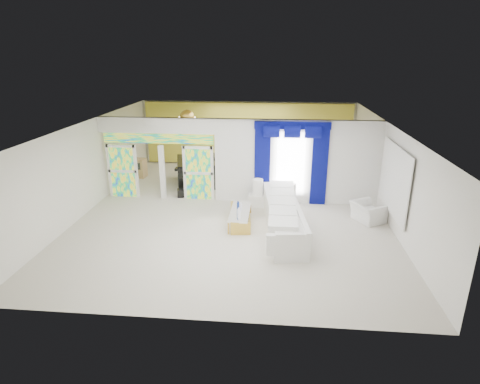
# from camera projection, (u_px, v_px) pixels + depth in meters

# --- Properties ---
(floor) EXTENTS (12.00, 12.00, 0.00)m
(floor) POSITION_uv_depth(u_px,v_px,m) (235.00, 210.00, 13.71)
(floor) COLOR #B7AF9E
(floor) RESTS_ON ground
(dividing_wall) EXTENTS (5.70, 0.18, 3.00)m
(dividing_wall) POSITION_uv_depth(u_px,v_px,m) (298.00, 162.00, 13.96)
(dividing_wall) COLOR white
(dividing_wall) RESTS_ON ground
(dividing_header) EXTENTS (4.30, 0.18, 0.55)m
(dividing_header) POSITION_uv_depth(u_px,v_px,m) (157.00, 125.00, 13.98)
(dividing_header) COLOR white
(dividing_header) RESTS_ON dividing_wall
(stained_panel_left) EXTENTS (0.95, 0.04, 2.00)m
(stained_panel_left) POSITION_uv_depth(u_px,v_px,m) (123.00, 171.00, 14.68)
(stained_panel_left) COLOR #994C3F
(stained_panel_left) RESTS_ON ground
(stained_panel_right) EXTENTS (0.95, 0.04, 2.00)m
(stained_panel_right) POSITION_uv_depth(u_px,v_px,m) (198.00, 173.00, 14.44)
(stained_panel_right) COLOR #994C3F
(stained_panel_right) RESTS_ON ground
(stained_transom) EXTENTS (4.00, 0.05, 0.35)m
(stained_transom) POSITION_uv_depth(u_px,v_px,m) (158.00, 139.00, 14.14)
(stained_transom) COLOR #994C3F
(stained_transom) RESTS_ON dividing_header
(window_pane) EXTENTS (1.00, 0.02, 2.30)m
(window_pane) POSITION_uv_depth(u_px,v_px,m) (291.00, 164.00, 13.91)
(window_pane) COLOR white
(window_pane) RESTS_ON dividing_wall
(blue_drape_left) EXTENTS (0.55, 0.10, 2.80)m
(blue_drape_left) POSITION_uv_depth(u_px,v_px,m) (262.00, 165.00, 13.98)
(blue_drape_left) COLOR #030B41
(blue_drape_left) RESTS_ON ground
(blue_drape_right) EXTENTS (0.55, 0.10, 2.80)m
(blue_drape_right) POSITION_uv_depth(u_px,v_px,m) (319.00, 166.00, 13.81)
(blue_drape_right) COLOR #030B41
(blue_drape_right) RESTS_ON ground
(blue_pelmet) EXTENTS (2.60, 0.12, 0.25)m
(blue_pelmet) POSITION_uv_depth(u_px,v_px,m) (292.00, 125.00, 13.42)
(blue_pelmet) COLOR #030B41
(blue_pelmet) RESTS_ON dividing_wall
(wall_mirror) EXTENTS (0.04, 2.70, 1.90)m
(wall_mirror) POSITION_uv_depth(u_px,v_px,m) (395.00, 180.00, 11.83)
(wall_mirror) COLOR white
(wall_mirror) RESTS_ON ground
(gold_curtains) EXTENTS (9.70, 0.12, 2.90)m
(gold_curtains) POSITION_uv_depth(u_px,v_px,m) (247.00, 134.00, 18.75)
(gold_curtains) COLOR gold
(gold_curtains) RESTS_ON ground
(white_sofa) EXTENTS (1.37, 4.37, 0.82)m
(white_sofa) POSITION_uv_depth(u_px,v_px,m) (283.00, 216.00, 12.16)
(white_sofa) COLOR white
(white_sofa) RESTS_ON ground
(coffee_table) EXTENTS (0.80, 1.87, 0.40)m
(coffee_table) POSITION_uv_depth(u_px,v_px,m) (240.00, 217.00, 12.62)
(coffee_table) COLOR gold
(coffee_table) RESTS_ON ground
(console_table) EXTENTS (1.26, 0.42, 0.42)m
(console_table) POSITION_uv_depth(u_px,v_px,m) (266.00, 201.00, 13.98)
(console_table) COLOR white
(console_table) RESTS_ON ground
(table_lamp) EXTENTS (0.36, 0.36, 0.58)m
(table_lamp) POSITION_uv_depth(u_px,v_px,m) (258.00, 187.00, 13.84)
(table_lamp) COLOR silver
(table_lamp) RESTS_ON console_table
(armchair) EXTENTS (1.20, 1.25, 0.62)m
(armchair) POSITION_uv_depth(u_px,v_px,m) (368.00, 212.00, 12.73)
(armchair) COLOR white
(armchair) RESTS_ON ground
(grand_piano) EXTENTS (1.97, 2.31, 1.01)m
(grand_piano) POSITION_uv_depth(u_px,v_px,m) (197.00, 171.00, 16.37)
(grand_piano) COLOR black
(grand_piano) RESTS_ON ground
(piano_bench) EXTENTS (0.91, 0.53, 0.28)m
(piano_bench) POSITION_uv_depth(u_px,v_px,m) (189.00, 193.00, 14.99)
(piano_bench) COLOR black
(piano_bench) RESTS_ON ground
(tv_console) EXTENTS (0.60, 0.56, 0.82)m
(tv_console) POSITION_uv_depth(u_px,v_px,m) (139.00, 168.00, 17.21)
(tv_console) COLOR tan
(tv_console) RESTS_ON ground
(chandelier) EXTENTS (0.60, 0.60, 0.60)m
(chandelier) POSITION_uv_depth(u_px,v_px,m) (187.00, 117.00, 16.21)
(chandelier) COLOR gold
(chandelier) RESTS_ON ceiling
(decanters) EXTENTS (0.15, 0.65, 0.29)m
(decanters) POSITION_uv_depth(u_px,v_px,m) (239.00, 208.00, 12.52)
(decanters) COLOR navy
(decanters) RESTS_ON coffee_table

